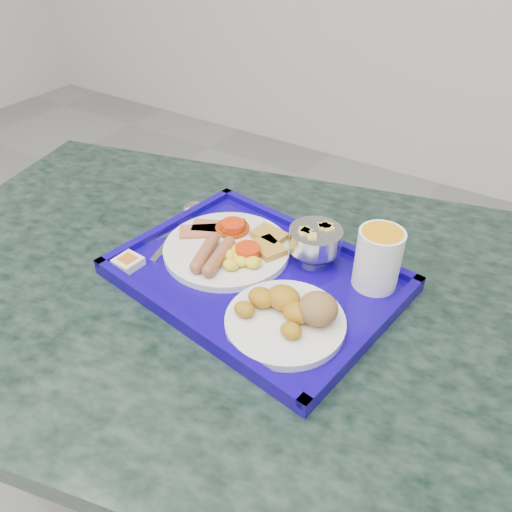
{
  "coord_description": "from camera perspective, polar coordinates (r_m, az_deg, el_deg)",
  "views": [
    {
      "loc": [
        0.47,
        0.43,
        1.33
      ],
      "look_at": [
        0.11,
        0.99,
        0.82
      ],
      "focal_mm": 35.0,
      "sensor_mm": 36.0,
      "label": 1
    }
  ],
  "objects": [
    {
      "name": "tray",
      "position": [
        0.87,
        -0.0,
        -2.42
      ],
      "size": [
        0.51,
        0.4,
        0.03
      ],
      "rotation": [
        0.0,
        0.0,
        -0.14
      ],
      "color": "#10027D",
      "rests_on": "table"
    },
    {
      "name": "juice_cup",
      "position": [
        0.83,
        13.8,
        -0.12
      ],
      "size": [
        0.07,
        0.07,
        0.1
      ],
      "color": "white",
      "rests_on": "tray"
    },
    {
      "name": "table",
      "position": [
        1.01,
        -3.13,
        -11.45
      ],
      "size": [
        1.39,
        1.1,
        0.77
      ],
      "rotation": [
        0.0,
        0.0,
        0.25
      ],
      "color": "slate",
      "rests_on": "floor"
    },
    {
      "name": "spoon",
      "position": [
        1.03,
        -7.81,
        4.88
      ],
      "size": [
        0.08,
        0.17,
        0.01
      ],
      "rotation": [
        0.0,
        0.0,
        -0.32
      ],
      "color": "silver",
      "rests_on": "tray"
    },
    {
      "name": "jam_packet",
      "position": [
        0.91,
        -14.4,
        -0.68
      ],
      "size": [
        0.05,
        0.05,
        0.02
      ],
      "rotation": [
        0.0,
        0.0,
        -0.07
      ],
      "color": "silver",
      "rests_on": "tray"
    },
    {
      "name": "main_plate",
      "position": [
        0.91,
        -3.06,
        0.98
      ],
      "size": [
        0.23,
        0.23,
        0.04
      ],
      "rotation": [
        0.0,
        0.0,
        0.15
      ],
      "color": "silver",
      "rests_on": "tray"
    },
    {
      "name": "bread_plate",
      "position": [
        0.76,
        3.91,
        -6.7
      ],
      "size": [
        0.19,
        0.19,
        0.06
      ],
      "rotation": [
        0.0,
        0.0,
        -0.36
      ],
      "color": "silver",
      "rests_on": "tray"
    },
    {
      "name": "fruit_bowl",
      "position": [
        0.88,
        6.8,
        1.88
      ],
      "size": [
        0.09,
        0.09,
        0.07
      ],
      "color": "silver",
      "rests_on": "tray"
    },
    {
      "name": "knife",
      "position": [
        0.97,
        -9.22,
        2.49
      ],
      "size": [
        0.06,
        0.18,
        0.0
      ],
      "primitive_type": "cube",
      "rotation": [
        0.0,
        0.0,
        0.24
      ],
      "color": "silver",
      "rests_on": "tray"
    }
  ]
}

